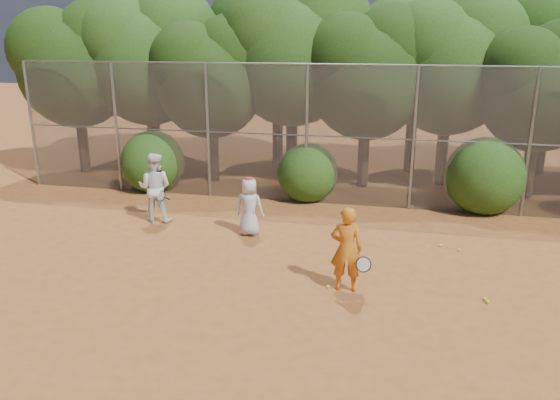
# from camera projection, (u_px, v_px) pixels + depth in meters

# --- Properties ---
(ground) EXTENTS (80.00, 80.00, 0.00)m
(ground) POSITION_uv_depth(u_px,v_px,m) (302.00, 295.00, 10.46)
(ground) COLOR brown
(ground) RESTS_ON ground
(fence_back) EXTENTS (20.05, 0.09, 4.03)m
(fence_back) POSITION_uv_depth(u_px,v_px,m) (337.00, 135.00, 15.48)
(fence_back) COLOR gray
(fence_back) RESTS_ON ground
(tree_0) EXTENTS (4.38, 3.81, 6.00)m
(tree_0) POSITION_uv_depth(u_px,v_px,m) (76.00, 60.00, 18.79)
(tree_0) COLOR black
(tree_0) RESTS_ON ground
(tree_1) EXTENTS (4.64, 4.03, 6.35)m
(tree_1) POSITION_uv_depth(u_px,v_px,m) (149.00, 53.00, 18.67)
(tree_1) COLOR black
(tree_1) RESTS_ON ground
(tree_2) EXTENTS (3.99, 3.47, 5.47)m
(tree_2) POSITION_uv_depth(u_px,v_px,m) (212.00, 73.00, 17.66)
(tree_2) COLOR black
(tree_2) RESTS_ON ground
(tree_3) EXTENTS (4.89, 4.26, 6.70)m
(tree_3) POSITION_uv_depth(u_px,v_px,m) (294.00, 47.00, 17.83)
(tree_3) COLOR black
(tree_3) RESTS_ON ground
(tree_4) EXTENTS (4.19, 3.64, 5.73)m
(tree_4) POSITION_uv_depth(u_px,v_px,m) (369.00, 69.00, 16.93)
(tree_4) COLOR black
(tree_4) RESTS_ON ground
(tree_5) EXTENTS (4.51, 3.92, 6.17)m
(tree_5) POSITION_uv_depth(u_px,v_px,m) (452.00, 59.00, 17.07)
(tree_5) COLOR black
(tree_5) RESTS_ON ground
(tree_6) EXTENTS (3.86, 3.36, 5.29)m
(tree_6) POSITION_uv_depth(u_px,v_px,m) (542.00, 82.00, 15.78)
(tree_6) COLOR black
(tree_6) RESTS_ON ground
(tree_9) EXTENTS (4.83, 4.20, 6.62)m
(tree_9) POSITION_uv_depth(u_px,v_px,m) (152.00, 46.00, 20.97)
(tree_9) COLOR black
(tree_9) RESTS_ON ground
(tree_10) EXTENTS (5.15, 4.48, 7.06)m
(tree_10) POSITION_uv_depth(u_px,v_px,m) (280.00, 39.00, 20.03)
(tree_10) COLOR black
(tree_10) RESTS_ON ground
(tree_11) EXTENTS (4.64, 4.03, 6.35)m
(tree_11) POSITION_uv_depth(u_px,v_px,m) (418.00, 53.00, 18.74)
(tree_11) COLOR black
(tree_11) RESTS_ON ground
(tree_12) EXTENTS (5.02, 4.37, 6.88)m
(tree_12) POSITION_uv_depth(u_px,v_px,m) (557.00, 43.00, 18.26)
(tree_12) COLOR black
(tree_12) RESTS_ON ground
(bush_0) EXTENTS (2.00, 2.00, 2.00)m
(bush_0) POSITION_uv_depth(u_px,v_px,m) (153.00, 159.00, 17.30)
(bush_0) COLOR #204310
(bush_0) RESTS_ON ground
(bush_1) EXTENTS (1.80, 1.80, 1.80)m
(bush_1) POSITION_uv_depth(u_px,v_px,m) (308.00, 170.00, 16.28)
(bush_1) COLOR #204310
(bush_1) RESTS_ON ground
(bush_2) EXTENTS (2.20, 2.20, 2.20)m
(bush_2) POSITION_uv_depth(u_px,v_px,m) (485.00, 173.00, 15.18)
(bush_2) COLOR #204310
(bush_2) RESTS_ON ground
(player_yellow) EXTENTS (0.84, 0.53, 1.70)m
(player_yellow) POSITION_uv_depth(u_px,v_px,m) (346.00, 249.00, 10.45)
(player_yellow) COLOR orange
(player_yellow) RESTS_ON ground
(player_teen) EXTENTS (0.76, 0.53, 1.48)m
(player_teen) POSITION_uv_depth(u_px,v_px,m) (250.00, 206.00, 13.41)
(player_teen) COLOR silver
(player_teen) RESTS_ON ground
(player_white) EXTENTS (0.97, 0.83, 1.85)m
(player_white) POSITION_uv_depth(u_px,v_px,m) (155.00, 188.00, 14.37)
(player_white) COLOR white
(player_white) RESTS_ON ground
(ball_0) EXTENTS (0.07, 0.07, 0.07)m
(ball_0) POSITION_uv_depth(u_px,v_px,m) (487.00, 302.00, 10.12)
(ball_0) COLOR #BCDC28
(ball_0) RESTS_ON ground
(ball_1) EXTENTS (0.07, 0.07, 0.07)m
(ball_1) POSITION_uv_depth(u_px,v_px,m) (459.00, 250.00, 12.55)
(ball_1) COLOR #BCDC28
(ball_1) RESTS_ON ground
(ball_2) EXTENTS (0.07, 0.07, 0.07)m
(ball_2) POSITION_uv_depth(u_px,v_px,m) (328.00, 287.00, 10.74)
(ball_2) COLOR #BCDC28
(ball_2) RESTS_ON ground
(ball_3) EXTENTS (0.07, 0.07, 0.07)m
(ball_3) POSITION_uv_depth(u_px,v_px,m) (485.00, 299.00, 10.23)
(ball_3) COLOR #BCDC28
(ball_3) RESTS_ON ground
(ball_4) EXTENTS (0.07, 0.07, 0.07)m
(ball_4) POSITION_uv_depth(u_px,v_px,m) (440.00, 245.00, 12.83)
(ball_4) COLOR #BCDC28
(ball_4) RESTS_ON ground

